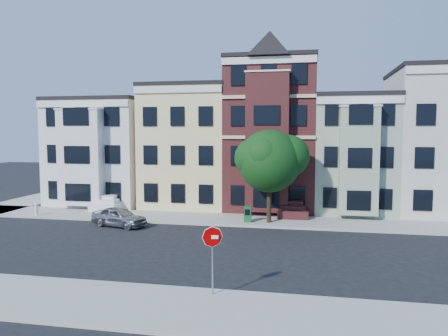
% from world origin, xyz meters
% --- Properties ---
extents(ground, '(120.00, 120.00, 0.00)m').
position_xyz_m(ground, '(0.00, 0.00, 0.00)').
color(ground, black).
extents(far_sidewalk, '(60.00, 4.00, 0.15)m').
position_xyz_m(far_sidewalk, '(0.00, 8.00, 0.07)').
color(far_sidewalk, '#9E9B93').
rests_on(far_sidewalk, ground).
extents(near_sidewalk, '(60.00, 4.00, 0.15)m').
position_xyz_m(near_sidewalk, '(0.00, -8.00, 0.07)').
color(near_sidewalk, '#9E9B93').
rests_on(near_sidewalk, ground).
extents(house_white, '(8.00, 9.00, 9.00)m').
position_xyz_m(house_white, '(-15.00, 14.50, 4.50)').
color(house_white, white).
rests_on(house_white, ground).
extents(house_yellow, '(7.00, 9.00, 10.00)m').
position_xyz_m(house_yellow, '(-7.00, 14.50, 5.00)').
color(house_yellow, '#F5DF98').
rests_on(house_yellow, ground).
extents(house_brown, '(7.00, 9.00, 12.00)m').
position_xyz_m(house_brown, '(0.00, 14.50, 6.00)').
color(house_brown, '#3B1616').
rests_on(house_brown, ground).
extents(house_green, '(6.00, 9.00, 9.00)m').
position_xyz_m(house_green, '(6.50, 14.50, 4.50)').
color(house_green, '#95A58D').
rests_on(house_green, ground).
extents(house_cream, '(8.00, 9.00, 11.00)m').
position_xyz_m(house_cream, '(13.50, 14.50, 5.50)').
color(house_cream, beige).
rests_on(house_cream, ground).
extents(street_tree, '(8.84, 8.84, 7.92)m').
position_xyz_m(street_tree, '(0.37, 7.27, 4.11)').
color(street_tree, '#124711').
rests_on(street_tree, far_sidewalk).
extents(parked_car, '(4.17, 2.50, 1.33)m').
position_xyz_m(parked_car, '(-9.53, 4.67, 0.66)').
color(parked_car, gray).
rests_on(parked_car, ground).
extents(newspaper_box, '(0.53, 0.48, 1.12)m').
position_xyz_m(newspaper_box, '(-1.08, 7.12, 0.71)').
color(newspaper_box, '#175A2A').
rests_on(newspaper_box, far_sidewalk).
extents(fire_hydrant, '(0.32, 0.32, 0.73)m').
position_xyz_m(fire_hydrant, '(-17.00, 6.47, 0.52)').
color(fire_hydrant, silver).
rests_on(fire_hydrant, far_sidewalk).
extents(stop_sign, '(0.83, 0.17, 3.00)m').
position_xyz_m(stop_sign, '(-0.54, -6.60, 1.65)').
color(stop_sign, '#AD0001').
rests_on(stop_sign, near_sidewalk).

